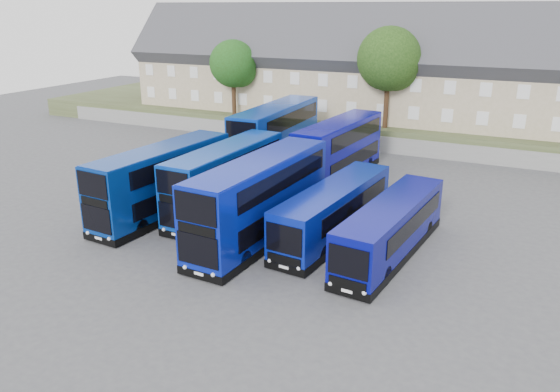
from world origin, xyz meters
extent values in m
plane|color=#46464B|center=(0.00, 0.00, 0.00)|extent=(120.00, 120.00, 0.00)
cube|color=slate|center=(0.00, 24.00, 0.75)|extent=(70.00, 0.40, 1.50)
cube|color=#414929|center=(0.00, 34.00, 1.00)|extent=(80.00, 20.00, 2.00)
cube|color=tan|center=(-24.00, 30.00, 5.00)|extent=(6.00, 8.00, 6.00)
cube|color=#35353A|center=(-24.00, 30.00, 8.00)|extent=(6.00, 10.40, 10.40)
cube|color=brown|center=(-22.50, 30.00, 11.84)|extent=(0.60, 0.90, 1.40)
cube|color=tan|center=(-18.00, 30.00, 5.00)|extent=(6.00, 8.00, 6.00)
cube|color=#35353A|center=(-18.00, 30.00, 8.00)|extent=(6.00, 10.40, 10.40)
cube|color=brown|center=(-16.50, 30.00, 11.84)|extent=(0.60, 0.90, 1.40)
cube|color=tan|center=(-12.00, 30.00, 5.00)|extent=(6.00, 8.00, 6.00)
cube|color=#35353A|center=(-12.00, 30.00, 8.00)|extent=(6.00, 10.40, 10.40)
cube|color=brown|center=(-10.50, 30.00, 11.84)|extent=(0.60, 0.90, 1.40)
cube|color=tan|center=(-6.00, 30.00, 5.00)|extent=(6.00, 8.00, 6.00)
cube|color=#35353A|center=(-6.00, 30.00, 8.00)|extent=(6.00, 10.40, 10.40)
cube|color=brown|center=(-4.50, 30.00, 11.84)|extent=(0.60, 0.90, 1.40)
cube|color=tan|center=(0.00, 30.00, 5.00)|extent=(6.00, 8.00, 6.00)
cube|color=#35353A|center=(0.00, 30.00, 8.00)|extent=(6.00, 10.40, 10.40)
cube|color=brown|center=(1.50, 30.00, 11.84)|extent=(0.60, 0.90, 1.40)
cube|color=tan|center=(6.00, 30.00, 5.00)|extent=(6.00, 8.00, 6.00)
cube|color=#35353A|center=(6.00, 30.00, 8.00)|extent=(6.00, 10.40, 10.40)
cube|color=brown|center=(7.50, 30.00, 11.84)|extent=(0.60, 0.90, 1.40)
cube|color=tan|center=(12.00, 30.00, 5.00)|extent=(6.00, 8.00, 6.00)
cube|color=#35353A|center=(12.00, 30.00, 8.00)|extent=(6.00, 10.40, 10.40)
cube|color=brown|center=(13.50, 30.00, 11.84)|extent=(0.60, 0.90, 1.40)
cube|color=navy|center=(-6.05, 2.28, 2.38)|extent=(3.38, 11.20, 4.06)
cube|color=black|center=(-6.05, 2.28, 0.30)|extent=(3.42, 11.24, 0.45)
cube|color=black|center=(-6.49, -3.24, 1.55)|extent=(2.21, 0.24, 1.50)
cube|color=black|center=(-6.49, -3.24, 3.56)|extent=(2.21, 0.24, 1.40)
cylinder|color=black|center=(-7.41, -0.93, 0.50)|extent=(0.38, 1.02, 1.00)
cube|color=#0836A0|center=(-2.69, 4.51, 2.34)|extent=(2.83, 10.91, 3.98)
cube|color=black|center=(-2.69, 4.51, 0.30)|extent=(2.87, 10.95, 0.45)
cube|color=black|center=(-2.88, -0.93, 1.53)|extent=(2.16, 0.13, 1.48)
cube|color=black|center=(-2.88, -0.93, 3.50)|extent=(2.16, 0.13, 1.38)
cylinder|color=black|center=(-3.88, 1.34, 0.50)|extent=(0.33, 1.01, 1.00)
cube|color=#081A9C|center=(1.37, 1.48, 2.53)|extent=(3.34, 11.92, 4.37)
cube|color=black|center=(1.37, 1.48, 0.30)|extent=(3.38, 11.96, 0.45)
cube|color=black|center=(1.04, -4.43, 1.66)|extent=(2.38, 0.19, 1.61)
cube|color=black|center=(1.04, -4.43, 3.80)|extent=(2.38, 0.19, 1.50)
cylinder|color=black|center=(-0.03, -2.14, 0.50)|extent=(0.36, 1.02, 1.00)
cube|color=#0833A4|center=(-4.92, 16.39, 2.63)|extent=(3.04, 12.35, 4.57)
cube|color=black|center=(-4.92, 16.39, 0.30)|extent=(3.08, 12.39, 0.45)
cube|color=black|center=(-4.79, 10.22, 1.73)|extent=(2.49, 0.11, 1.68)
cube|color=black|center=(-4.79, 10.22, 3.97)|extent=(2.49, 0.11, 1.56)
cylinder|color=black|center=(-6.08, 12.42, 0.50)|extent=(0.32, 1.01, 1.00)
cube|color=#070A91|center=(1.32, 14.66, 2.41)|extent=(3.50, 11.35, 4.12)
cube|color=black|center=(1.32, 14.66, 0.30)|extent=(3.54, 11.39, 0.45)
cube|color=black|center=(0.83, 9.07, 1.57)|extent=(2.23, 0.25, 1.52)
cube|color=black|center=(0.83, 9.07, 3.60)|extent=(2.23, 0.25, 1.42)
cylinder|color=black|center=(-0.09, 11.39, 0.50)|extent=(0.39, 1.02, 1.00)
cube|color=#081B98|center=(5.04, 3.63, 1.72)|extent=(3.43, 11.38, 2.73)
cube|color=black|center=(5.04, 3.63, 0.30)|extent=(3.48, 11.43, 0.45)
cube|color=black|center=(4.48, -1.98, 1.91)|extent=(2.03, 0.26, 1.49)
cylinder|color=black|center=(3.69, 0.34, 0.50)|extent=(0.40, 1.02, 1.00)
cube|color=#060A7D|center=(8.68, 2.53, 1.68)|extent=(3.35, 11.10, 2.66)
cube|color=black|center=(8.68, 2.53, 0.30)|extent=(3.40, 11.15, 0.45)
cube|color=black|center=(8.13, -2.93, 1.87)|extent=(1.97, 0.26, 1.46)
cylinder|color=black|center=(7.37, -0.62, 0.50)|extent=(0.40, 1.02, 1.00)
cylinder|color=#382314|center=(-14.00, 25.00, 3.88)|extent=(0.44, 0.44, 3.75)
sphere|color=#1C3B10|center=(-14.00, 25.00, 7.25)|extent=(4.80, 4.80, 4.80)
sphere|color=#1C3B10|center=(-13.40, 25.40, 6.50)|extent=(3.30, 3.30, 3.30)
cylinder|color=#382314|center=(2.00, 25.50, 4.25)|extent=(0.44, 0.44, 4.50)
sphere|color=black|center=(2.00, 25.50, 8.30)|extent=(5.76, 5.76, 5.76)
sphere|color=black|center=(2.60, 25.90, 7.40)|extent=(3.96, 3.96, 3.96)
camera|label=1|loc=(14.96, -24.27, 12.76)|focal=35.00mm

